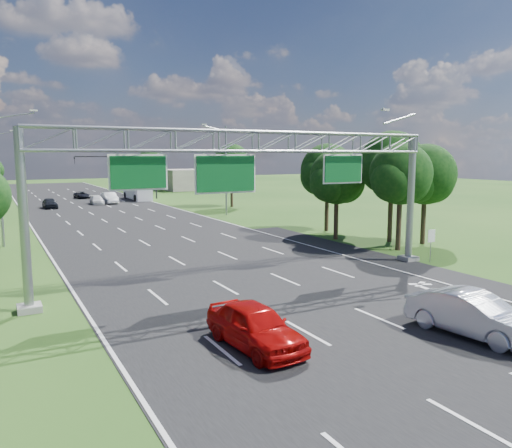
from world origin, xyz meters
TOP-DOWN VIEW (x-y plane):
  - ground at (0.00, 30.00)m, footprint 220.00×220.00m
  - road at (0.00, 30.00)m, footprint 18.00×180.00m
  - road_flare at (10.20, 14.00)m, footprint 3.00×30.00m
  - sign_gantry at (0.33, 12.00)m, footprint 23.50×1.00m
  - regulatory_sign at (12.40, 10.98)m, footprint 0.60×0.08m
  - traffic_signal at (7.48, 65.00)m, footprint 12.21×0.24m
  - streetlight_l_near at (-11.30, 30.00)m, footprint 2.97×0.22m
  - streetlight_r_mid at (11.30, 40.00)m, footprint 2.97×0.22m
  - tree_cluster_right at (14.80, 19.19)m, footprint 9.91×14.60m
  - tree_verge_rd at (16.08, 48.04)m, footprint 5.76×4.80m
  - tree_verge_re at (14.08, 78.04)m, footprint 5.76×4.80m
  - building_right at (24.00, 82.00)m, footprint 12.00×9.00m
  - red_coupe at (-4.23, 3.70)m, footprint 2.22×4.80m
  - silver_sedan at (3.58, 0.82)m, footprint 2.42×5.24m
  - car_queue_a at (1.00, 60.13)m, footprint 1.75×4.07m
  - car_queue_b at (0.74, 70.98)m, footprint 2.25×4.05m
  - car_queue_c at (-5.37, 57.55)m, footprint 1.73×3.97m
  - car_queue_d at (2.80, 60.48)m, footprint 1.66×4.73m
  - box_truck at (8.00, 65.16)m, footprint 2.55×8.30m

SIDE VIEW (x-z plane):
  - ground at x=0.00m, z-range 0.00..0.00m
  - road at x=0.00m, z-range -0.01..0.01m
  - road_flare at x=10.20m, z-range -0.01..0.01m
  - car_queue_b at x=0.74m, z-range 0.00..1.07m
  - car_queue_a at x=1.00m, z-range 0.00..1.17m
  - car_queue_c at x=-5.37m, z-range 0.00..1.33m
  - car_queue_d at x=2.80m, z-range 0.00..1.56m
  - red_coupe at x=-4.23m, z-range 0.00..1.59m
  - silver_sedan at x=3.58m, z-range 0.00..1.66m
  - regulatory_sign at x=12.40m, z-range 0.46..2.56m
  - box_truck at x=8.00m, z-range -0.06..3.08m
  - building_right at x=24.00m, z-range 0.00..4.00m
  - traffic_signal at x=7.48m, z-range 1.67..8.67m
  - tree_verge_re at x=14.08m, z-range 1.28..9.12m
  - tree_cluster_right at x=14.80m, z-range 0.97..9.65m
  - streetlight_l_near at x=-11.30m, z-range 0.50..10.66m
  - streetlight_r_mid at x=11.30m, z-range 0.50..10.66m
  - tree_verge_rd at x=16.08m, z-range 1.49..9.77m
  - sign_gantry at x=0.33m, z-range 2.11..11.67m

